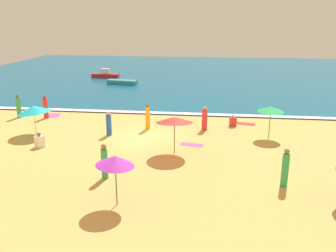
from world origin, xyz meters
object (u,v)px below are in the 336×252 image
at_px(beachgoer_1, 19,107).
at_px(beachgoer_4, 285,169).
at_px(beach_umbrella_0, 115,161).
at_px(beach_umbrella_4, 174,120).
at_px(beachgoer_5, 40,141).
at_px(small_boat_0, 122,82).
at_px(beachgoer_7, 46,108).
at_px(small_boat_1, 105,75).
at_px(beachgoer_0, 233,121).
at_px(beachgoer_2, 109,124).
at_px(beach_umbrella_1, 271,109).
at_px(beachgoer_6, 148,117).
at_px(beach_umbrella_5, 34,109).
at_px(beachgoer_9, 205,119).
at_px(beachgoer_8, 104,162).

height_order(beachgoer_1, beachgoer_4, beachgoer_4).
xyz_separation_m(beach_umbrella_0, beach_umbrella_4, (1.79, 6.44, 0.02)).
relative_size(beachgoer_5, small_boat_0, 0.26).
bearing_deg(beachgoer_7, small_boat_1, 92.72).
relative_size(beachgoer_0, beachgoer_2, 0.52).
bearing_deg(beach_umbrella_0, beach_umbrella_4, 74.50).
bearing_deg(beach_umbrella_1, small_boat_1, 128.76).
bearing_deg(beachgoer_7, beachgoer_0, -1.64).
distance_m(beach_umbrella_4, beachgoer_4, 6.88).
xyz_separation_m(beachgoer_1, beachgoer_6, (10.81, -1.83, -0.02)).
xyz_separation_m(beach_umbrella_5, beachgoer_0, (13.53, 3.68, -1.42)).
bearing_deg(beachgoer_7, beachgoer_2, -30.26).
distance_m(beachgoer_6, beachgoer_7, 8.79).
relative_size(beach_umbrella_5, beachgoer_0, 2.98).
bearing_deg(small_boat_1, small_boat_0, -52.68).
bearing_deg(beachgoer_0, beachgoer_9, -150.24).
relative_size(beach_umbrella_5, beachgoer_8, 1.43).
distance_m(beach_umbrella_0, small_boat_1, 33.99).
distance_m(beach_umbrella_4, small_boat_1, 28.62).
relative_size(beachgoer_1, beachgoer_6, 1.03).
bearing_deg(beachgoer_7, beach_umbrella_4, -30.45).
bearing_deg(small_boat_0, beach_umbrella_5, -93.77).
bearing_deg(beachgoer_2, beachgoer_1, 157.23).
bearing_deg(small_boat_0, beachgoer_9, -58.57).
height_order(beachgoer_0, beachgoer_9, beachgoer_9).
bearing_deg(beachgoer_6, beachgoer_2, -144.20).
relative_size(beach_umbrella_0, beachgoer_4, 1.22).
relative_size(beachgoer_0, beachgoer_9, 0.51).
xyz_separation_m(beachgoer_2, beachgoer_4, (10.46, -6.56, 0.12)).
height_order(beachgoer_1, beachgoer_5, beachgoer_1).
height_order(beach_umbrella_4, small_boat_1, beach_umbrella_4).
height_order(beachgoer_7, small_boat_0, beachgoer_7).
height_order(beachgoer_0, beachgoer_1, beachgoer_1).
height_order(beachgoer_5, beachgoer_8, beachgoer_8).
height_order(beach_umbrella_0, beach_umbrella_4, beach_umbrella_4).
bearing_deg(beachgoer_1, beachgoer_6, -9.61).
height_order(beach_umbrella_1, beachgoer_2, beach_umbrella_1).
distance_m(beach_umbrella_0, beachgoer_7, 15.90).
height_order(beachgoer_6, beachgoer_9, beachgoer_6).
height_order(beachgoer_0, beachgoer_8, beachgoer_8).
xyz_separation_m(beachgoer_1, beachgoer_5, (4.81, -6.36, -0.50)).
bearing_deg(beachgoer_6, beachgoer_1, 170.39).
relative_size(beachgoer_5, beachgoer_9, 0.54).
bearing_deg(small_boat_1, beach_umbrella_4, -65.33).
relative_size(beachgoer_2, beachgoer_6, 0.91).
distance_m(beachgoer_0, beachgoer_9, 2.42).
distance_m(beachgoer_7, small_boat_0, 15.30).
height_order(beachgoer_2, beachgoer_4, beachgoer_4).
xyz_separation_m(beach_umbrella_0, beach_umbrella_1, (7.76, 10.11, -0.08)).
height_order(beach_umbrella_4, beachgoer_0, beach_umbrella_4).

